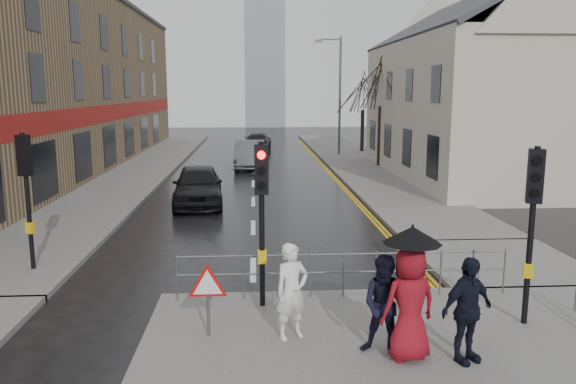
{
  "coord_description": "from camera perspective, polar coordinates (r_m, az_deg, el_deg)",
  "views": [
    {
      "loc": [
        0.06,
        -10.86,
        4.53
      ],
      "look_at": [
        1.02,
        4.92,
        1.67
      ],
      "focal_mm": 35.0,
      "sensor_mm": 36.0,
      "label": 1
    }
  ],
  "objects": [
    {
      "name": "car_parked",
      "position": [
        22.66,
        -9.15,
        0.67
      ],
      "size": [
        2.25,
        4.86,
        1.61
      ],
      "primitive_type": "imported",
      "rotation": [
        0.0,
        0.0,
        0.08
      ],
      "color": "black",
      "rests_on": "ground"
    },
    {
      "name": "warning_sign",
      "position": [
        10.3,
        -8.17,
        -9.66
      ],
      "size": [
        0.8,
        0.07,
        1.35
      ],
      "color": "#595B5E",
      "rests_on": "near_pavement"
    },
    {
      "name": "tree_near",
      "position": [
        33.69,
        9.46,
        11.16
      ],
      "size": [
        2.4,
        2.4,
        6.58
      ],
      "color": "black",
      "rests_on": "right_pavement"
    },
    {
      "name": "car_far",
      "position": [
        42.4,
        -3.08,
        5.06
      ],
      "size": [
        2.2,
        4.87,
        1.38
      ],
      "primitive_type": "imported",
      "rotation": [
        0.0,
        0.0,
        3.09
      ],
      "color": "black",
      "rests_on": "ground"
    },
    {
      "name": "ground",
      "position": [
        11.76,
        -3.58,
        -12.41
      ],
      "size": [
        120.0,
        120.0,
        0.0
      ],
      "primitive_type": "plane",
      "color": "black",
      "rests_on": "ground"
    },
    {
      "name": "left_pavement",
      "position": [
        34.77,
        -14.33,
        2.57
      ],
      "size": [
        4.0,
        44.0,
        0.14
      ],
      "primitive_type": "cube",
      "color": "#605E5B",
      "rests_on": "ground"
    },
    {
      "name": "guard_railing_front",
      "position": [
        12.18,
        5.67,
        -7.34
      ],
      "size": [
        7.14,
        0.04,
        1.0
      ],
      "color": "#595B5E",
      "rests_on": "near_pavement"
    },
    {
      "name": "pedestrian_with_umbrella",
      "position": [
        9.49,
        12.3,
        -9.77
      ],
      "size": [
        1.06,
        0.96,
        2.26
      ],
      "color": "maroon",
      "rests_on": "near_pavement"
    },
    {
      "name": "building_right_cream",
      "position": [
        31.23,
        19.32,
        10.16
      ],
      "size": [
        9.0,
        16.4,
        10.1
      ],
      "color": "beige",
      "rests_on": "ground"
    },
    {
      "name": "pedestrian_a",
      "position": [
        10.14,
        0.41,
        -10.05
      ],
      "size": [
        0.75,
        0.65,
        1.74
      ],
      "primitive_type": "imported",
      "rotation": [
        0.0,
        0.0,
        0.44
      ],
      "color": "white",
      "rests_on": "near_pavement"
    },
    {
      "name": "traffic_signal_far_left",
      "position": [
        15.08,
        -25.08,
        1.39
      ],
      "size": [
        0.34,
        0.33,
        3.4
      ],
      "color": "black",
      "rests_on": "left_pavement"
    },
    {
      "name": "building_left_terrace",
      "position": [
        35.0,
        -24.03,
        10.16
      ],
      "size": [
        8.0,
        42.0,
        10.0
      ],
      "primitive_type": "cube",
      "color": "#917553",
      "rests_on": "ground"
    },
    {
      "name": "pedestrian_b",
      "position": [
        9.68,
        9.93,
        -11.28
      ],
      "size": [
        1.02,
        0.92,
        1.72
      ],
      "primitive_type": "imported",
      "rotation": [
        0.0,
        0.0,
        -0.38
      ],
      "color": "black",
      "rests_on": "near_pavement"
    },
    {
      "name": "pavement_bridge_right",
      "position": [
        15.92,
        20.7,
        -6.7
      ],
      "size": [
        4.0,
        4.2,
        0.14
      ],
      "primitive_type": "cube",
      "color": "#605E5B",
      "rests_on": "ground"
    },
    {
      "name": "traffic_signal_near_right",
      "position": [
        11.3,
        23.65,
        -1.18
      ],
      "size": [
        0.34,
        0.33,
        3.4
      ],
      "color": "black",
      "rests_on": "near_pavement"
    },
    {
      "name": "pedestrian_d",
      "position": [
        9.74,
        17.72,
        -11.34
      ],
      "size": [
        1.12,
        0.83,
        1.77
      ],
      "primitive_type": "imported",
      "rotation": [
        0.0,
        0.0,
        0.44
      ],
      "color": "black",
      "rests_on": "near_pavement"
    },
    {
      "name": "church_tower",
      "position": [
        73.01,
        -2.41,
        13.77
      ],
      "size": [
        5.0,
        5.0,
        18.0
      ],
      "primitive_type": "cube",
      "color": "gray",
      "rests_on": "ground"
    },
    {
      "name": "right_pavement",
      "position": [
        36.7,
        6.67,
        3.22
      ],
      "size": [
        4.0,
        40.0,
        0.14
      ],
      "primitive_type": "cube",
      "color": "#605E5B",
      "rests_on": "ground"
    },
    {
      "name": "street_lamp",
      "position": [
        39.28,
        5.04,
        10.48
      ],
      "size": [
        1.83,
        0.25,
        8.0
      ],
      "color": "#595B5E",
      "rests_on": "right_pavement"
    },
    {
      "name": "traffic_signal_near_left",
      "position": [
        11.25,
        -2.7,
        -0.37
      ],
      "size": [
        0.28,
        0.27,
        3.4
      ],
      "color": "black",
      "rests_on": "near_pavement"
    },
    {
      "name": "car_mid",
      "position": [
        33.29,
        -3.9,
        3.82
      ],
      "size": [
        1.79,
        4.93,
        1.62
      ],
      "primitive_type": "imported",
      "rotation": [
        0.0,
        0.0,
        -0.02
      ],
      "color": "#505355",
      "rests_on": "ground"
    },
    {
      "name": "tree_far",
      "position": [
        41.62,
        7.64,
        10.03
      ],
      "size": [
        2.4,
        2.4,
        5.64
      ],
      "color": "black",
      "rests_on": "right_pavement"
    }
  ]
}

